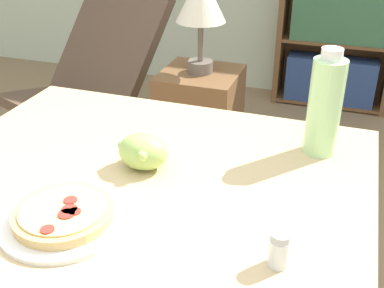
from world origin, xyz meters
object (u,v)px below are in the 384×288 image
(pizza_on_plate, at_px, (64,216))
(side_table, at_px, (200,136))
(bookshelf, at_px, (340,14))
(table_lamp, at_px, (201,1))
(salt_shaker, at_px, (279,249))
(lounge_chair_near, at_px, (89,112))
(drink_bottle, at_px, (325,106))
(grape_bunch, at_px, (142,152))

(pizza_on_plate, height_order, side_table, pizza_on_plate)
(bookshelf, xyz_separation_m, table_lamp, (-0.51, -1.35, 0.31))
(salt_shaker, relative_size, lounge_chair_near, 0.07)
(bookshelf, bearing_deg, drink_bottle, -88.17)
(bookshelf, relative_size, table_lamp, 3.07)
(grape_bunch, relative_size, lounge_chair_near, 0.13)
(drink_bottle, height_order, salt_shaker, drink_bottle)
(salt_shaker, xyz_separation_m, lounge_chair_near, (-1.22, 1.39, -0.52))
(pizza_on_plate, distance_m, grape_bunch, 0.25)
(side_table, bearing_deg, grape_bunch, -79.26)
(pizza_on_plate, xyz_separation_m, bookshelf, (0.37, 2.63, -0.17))
(grape_bunch, relative_size, side_table, 0.19)
(pizza_on_plate, bearing_deg, side_table, 96.10)
(drink_bottle, bearing_deg, side_table, 124.85)
(drink_bottle, relative_size, bookshelf, 0.20)
(table_lamp, bearing_deg, drink_bottle, -55.15)
(pizza_on_plate, bearing_deg, bookshelf, 81.98)
(table_lamp, bearing_deg, grape_bunch, -79.26)
(salt_shaker, relative_size, bookshelf, 0.05)
(bookshelf, bearing_deg, lounge_chair_near, -133.85)
(lounge_chair_near, height_order, bookshelf, bookshelf)
(side_table, bearing_deg, drink_bottle, -55.15)
(drink_bottle, height_order, lounge_chair_near, drink_bottle)
(lounge_chair_near, bearing_deg, salt_shaker, -26.70)
(lounge_chair_near, bearing_deg, table_lamp, 11.29)
(pizza_on_plate, height_order, grape_bunch, grape_bunch)
(drink_bottle, bearing_deg, lounge_chair_near, 142.45)
(drink_bottle, xyz_separation_m, table_lamp, (-0.58, 0.83, 0.04))
(grape_bunch, bearing_deg, bookshelf, 82.60)
(pizza_on_plate, relative_size, lounge_chair_near, 0.27)
(lounge_chair_near, bearing_deg, side_table, 11.29)
(grape_bunch, height_order, table_lamp, table_lamp)
(drink_bottle, bearing_deg, grape_bunch, -150.86)
(drink_bottle, relative_size, side_table, 0.41)
(lounge_chair_near, bearing_deg, grape_bunch, -31.46)
(pizza_on_plate, bearing_deg, salt_shaker, 2.47)
(salt_shaker, height_order, bookshelf, bookshelf)
(pizza_on_plate, distance_m, lounge_chair_near, 1.70)
(side_table, bearing_deg, table_lamp, 90.00)
(bookshelf, height_order, table_lamp, bookshelf)
(lounge_chair_near, relative_size, side_table, 1.47)
(pizza_on_plate, distance_m, salt_shaker, 0.42)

